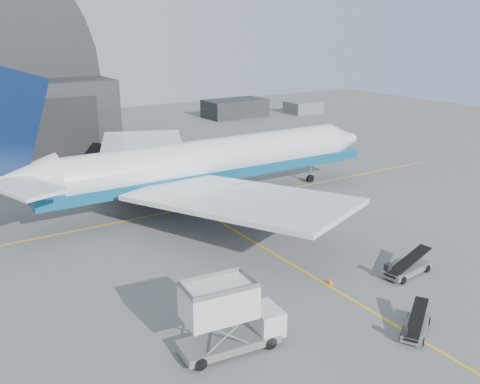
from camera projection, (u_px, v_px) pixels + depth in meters
ground at (302, 270)px, 46.61m from camera, size 200.00×200.00×0.00m
taxi_lines at (227, 226)px, 56.80m from camera, size 80.00×42.12×0.02m
distant_bldg_a at (235, 117)px, 124.02m from camera, size 14.00×8.00×4.00m
distant_bldg_b at (303, 113)px, 129.50m from camera, size 8.00×6.00×2.80m
airliner at (198, 164)px, 62.52m from camera, size 50.35×48.82×17.67m
catering_truck at (228, 317)px, 34.51m from camera, size 7.20×3.26×4.80m
pushback_tug at (310, 223)px, 55.96m from camera, size 4.00×3.15×1.63m
belt_loader_a at (416, 326)px, 37.05m from camera, size 4.24×3.33×1.67m
belt_loader_b at (407, 268)px, 45.61m from camera, size 5.29×2.31×1.98m
traffic_cone at (330, 281)px, 44.09m from camera, size 0.41×0.41×0.59m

